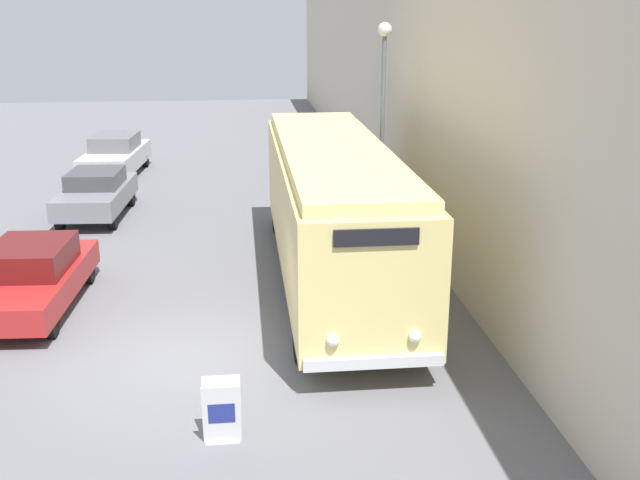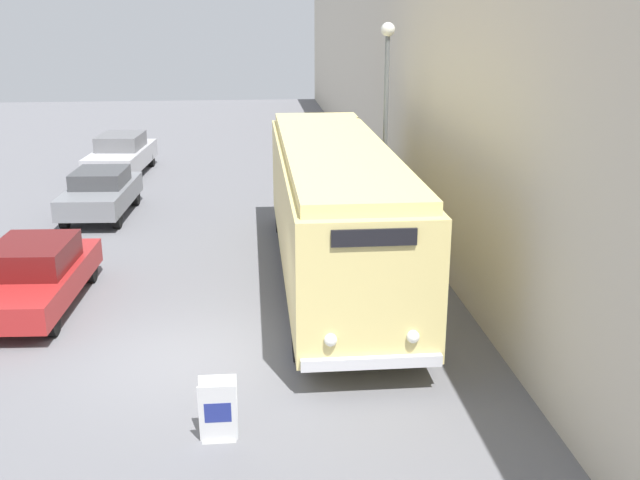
{
  "view_description": "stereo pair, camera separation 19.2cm",
  "coord_description": "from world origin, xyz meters",
  "px_view_note": "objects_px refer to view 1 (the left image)",
  "views": [
    {
      "loc": [
        1.1,
        -12.72,
        6.28
      ],
      "look_at": [
        2.6,
        1.17,
        1.89
      ],
      "focal_mm": 42.0,
      "sensor_mm": 36.0,
      "label": 1
    },
    {
      "loc": [
        1.29,
        -12.74,
        6.28
      ],
      "look_at": [
        2.6,
        1.17,
        1.89
      ],
      "focal_mm": 42.0,
      "sensor_mm": 36.0,
      "label": 2
    }
  ],
  "objects_px": {
    "parked_car_near": "(32,277)",
    "parked_car_mid": "(96,193)",
    "streetlamp": "(383,102)",
    "parked_car_far": "(115,155)",
    "sign_board": "(222,412)",
    "vintage_bus": "(333,206)"
  },
  "relations": [
    {
      "from": "parked_car_mid",
      "to": "vintage_bus",
      "type": "bearing_deg",
      "value": -40.74
    },
    {
      "from": "sign_board",
      "to": "parked_car_far",
      "type": "distance_m",
      "value": 19.54
    },
    {
      "from": "parked_car_near",
      "to": "parked_car_far",
      "type": "distance_m",
      "value": 13.35
    },
    {
      "from": "streetlamp",
      "to": "parked_car_mid",
      "type": "distance_m",
      "value": 9.45
    },
    {
      "from": "sign_board",
      "to": "streetlamp",
      "type": "xyz_separation_m",
      "value": [
        4.18,
        9.64,
        3.37
      ]
    },
    {
      "from": "sign_board",
      "to": "parked_car_mid",
      "type": "bearing_deg",
      "value": 107.27
    },
    {
      "from": "vintage_bus",
      "to": "parked_car_far",
      "type": "relative_size",
      "value": 2.33
    },
    {
      "from": "vintage_bus",
      "to": "parked_car_far",
      "type": "xyz_separation_m",
      "value": [
        -6.87,
        12.36,
        -1.06
      ]
    },
    {
      "from": "parked_car_near",
      "to": "parked_car_mid",
      "type": "relative_size",
      "value": 1.09
    },
    {
      "from": "streetlamp",
      "to": "parked_car_near",
      "type": "relative_size",
      "value": 1.29
    },
    {
      "from": "streetlamp",
      "to": "parked_car_near",
      "type": "xyz_separation_m",
      "value": [
        -8.33,
        -3.94,
        -3.14
      ]
    },
    {
      "from": "parked_car_near",
      "to": "parked_car_mid",
      "type": "xyz_separation_m",
      "value": [
        0.08,
        7.37,
        0.04
      ]
    },
    {
      "from": "streetlamp",
      "to": "parked_car_mid",
      "type": "bearing_deg",
      "value": 157.45
    },
    {
      "from": "streetlamp",
      "to": "parked_car_far",
      "type": "relative_size",
      "value": 1.23
    },
    {
      "from": "streetlamp",
      "to": "parked_car_far",
      "type": "height_order",
      "value": "streetlamp"
    },
    {
      "from": "streetlamp",
      "to": "sign_board",
      "type": "bearing_deg",
      "value": -113.46
    },
    {
      "from": "parked_car_mid",
      "to": "sign_board",
      "type": "bearing_deg",
      "value": -69.26
    },
    {
      "from": "parked_car_mid",
      "to": "streetlamp",
      "type": "bearing_deg",
      "value": -19.09
    },
    {
      "from": "vintage_bus",
      "to": "sign_board",
      "type": "relative_size",
      "value": 11.03
    },
    {
      "from": "vintage_bus",
      "to": "parked_car_mid",
      "type": "bearing_deg",
      "value": 135.79
    },
    {
      "from": "parked_car_mid",
      "to": "parked_car_near",
      "type": "bearing_deg",
      "value": -87.16
    },
    {
      "from": "streetlamp",
      "to": "parked_car_far",
      "type": "bearing_deg",
      "value": 132.29
    }
  ]
}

